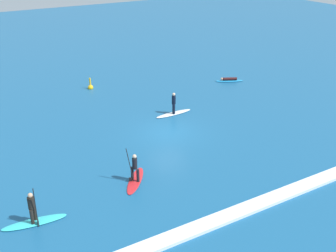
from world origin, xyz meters
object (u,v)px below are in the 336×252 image
surfer_on_red_board (135,175)px  surfer_on_white_board (174,109)px  surfer_on_blue_board (229,80)px  marker_buoy (90,87)px  surfer_on_teal_board (34,216)px

surfer_on_red_board → surfer_on_white_board: 10.16m
surfer_on_red_board → surfer_on_white_board: bearing=175.2°
surfer_on_blue_board → surfer_on_red_board: size_ratio=0.99×
surfer_on_red_board → marker_buoy: bearing=-153.2°
surfer_on_white_board → marker_buoy: (-3.47, 9.02, -0.22)m
surfer_on_red_board → surfer_on_blue_board: bearing=165.1°
surfer_on_blue_board → surfer_on_white_board: size_ratio=0.84×
surfer_on_white_board → surfer_on_teal_board: bearing=29.8°
surfer_on_red_board → marker_buoy: surfer_on_red_board is taller
surfer_on_red_board → marker_buoy: size_ratio=2.35×
surfer_on_blue_board → surfer_on_teal_board: size_ratio=0.85×
surfer_on_red_board → surfer_on_white_board: (7.05, 7.31, -0.02)m
surfer_on_blue_board → surfer_on_red_board: (-15.91, -11.52, 0.30)m
surfer_on_blue_board → surfer_on_red_board: surfer_on_red_board is taller
surfer_on_teal_board → surfer_on_red_board: (5.98, 0.93, 0.00)m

